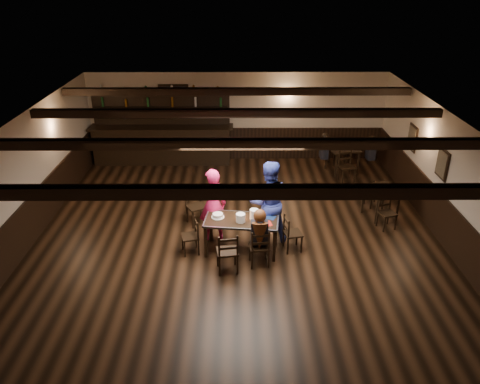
{
  "coord_description": "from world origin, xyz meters",
  "views": [
    {
      "loc": [
        0.01,
        -8.9,
        5.4
      ],
      "look_at": [
        0.06,
        0.2,
        1.08
      ],
      "focal_mm": 35.0,
      "sensor_mm": 36.0,
      "label": 1
    }
  ],
  "objects_px": {
    "chair_near_left": "(228,250)",
    "woman_pink": "(213,205)",
    "bar_counter": "(162,139)",
    "man_blue": "(268,202)",
    "dining_table": "(242,223)",
    "cake": "(218,216)",
    "chair_near_right": "(260,245)"
  },
  "relations": [
    {
      "from": "chair_near_left",
      "to": "woman_pink",
      "type": "height_order",
      "value": "woman_pink"
    },
    {
      "from": "bar_counter",
      "to": "man_blue",
      "type": "bearing_deg",
      "value": -57.79
    },
    {
      "from": "dining_table",
      "to": "chair_near_left",
      "type": "relative_size",
      "value": 1.84
    },
    {
      "from": "woman_pink",
      "to": "dining_table",
      "type": "bearing_deg",
      "value": 131.32
    },
    {
      "from": "man_blue",
      "to": "cake",
      "type": "xyz_separation_m",
      "value": [
        -1.07,
        -0.37,
        -0.14
      ]
    },
    {
      "from": "cake",
      "to": "chair_near_right",
      "type": "bearing_deg",
      "value": -38.56
    },
    {
      "from": "chair_near_right",
      "to": "bar_counter",
      "type": "relative_size",
      "value": 0.19
    },
    {
      "from": "dining_table",
      "to": "woman_pink",
      "type": "height_order",
      "value": "woman_pink"
    },
    {
      "from": "cake",
      "to": "bar_counter",
      "type": "bearing_deg",
      "value": 110.45
    },
    {
      "from": "man_blue",
      "to": "bar_counter",
      "type": "distance_m",
      "value": 5.54
    },
    {
      "from": "chair_near_right",
      "to": "woman_pink",
      "type": "height_order",
      "value": "woman_pink"
    },
    {
      "from": "cake",
      "to": "bar_counter",
      "type": "height_order",
      "value": "bar_counter"
    },
    {
      "from": "dining_table",
      "to": "chair_near_right",
      "type": "distance_m",
      "value": 0.71
    },
    {
      "from": "chair_near_right",
      "to": "man_blue",
      "type": "relative_size",
      "value": 0.45
    },
    {
      "from": "chair_near_left",
      "to": "cake",
      "type": "distance_m",
      "value": 0.96
    },
    {
      "from": "dining_table",
      "to": "man_blue",
      "type": "distance_m",
      "value": 0.78
    },
    {
      "from": "chair_near_left",
      "to": "man_blue",
      "type": "xyz_separation_m",
      "value": [
        0.85,
        1.26,
        0.41
      ]
    },
    {
      "from": "dining_table",
      "to": "chair_near_left",
      "type": "xyz_separation_m",
      "value": [
        -0.27,
        -0.79,
        -0.16
      ]
    },
    {
      "from": "woman_pink",
      "to": "bar_counter",
      "type": "bearing_deg",
      "value": -79.49
    },
    {
      "from": "chair_near_right",
      "to": "bar_counter",
      "type": "distance_m",
      "value": 6.36
    },
    {
      "from": "bar_counter",
      "to": "woman_pink",
      "type": "bearing_deg",
      "value": -69.32
    },
    {
      "from": "woman_pink",
      "to": "cake",
      "type": "distance_m",
      "value": 0.42
    },
    {
      "from": "dining_table",
      "to": "bar_counter",
      "type": "xyz_separation_m",
      "value": [
        -2.38,
        5.15,
        0.06
      ]
    },
    {
      "from": "man_blue",
      "to": "cake",
      "type": "height_order",
      "value": "man_blue"
    },
    {
      "from": "cake",
      "to": "chair_near_left",
      "type": "bearing_deg",
      "value": -76.13
    },
    {
      "from": "chair_near_right",
      "to": "woman_pink",
      "type": "relative_size",
      "value": 0.5
    },
    {
      "from": "bar_counter",
      "to": "dining_table",
      "type": "bearing_deg",
      "value": -65.21
    },
    {
      "from": "chair_near_right",
      "to": "woman_pink",
      "type": "distance_m",
      "value": 1.49
    },
    {
      "from": "dining_table",
      "to": "woman_pink",
      "type": "bearing_deg",
      "value": 141.5
    },
    {
      "from": "bar_counter",
      "to": "cake",
      "type": "bearing_deg",
      "value": -69.55
    },
    {
      "from": "chair_near_left",
      "to": "man_blue",
      "type": "bearing_deg",
      "value": 56.18
    },
    {
      "from": "man_blue",
      "to": "chair_near_left",
      "type": "bearing_deg",
      "value": 50.37
    }
  ]
}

